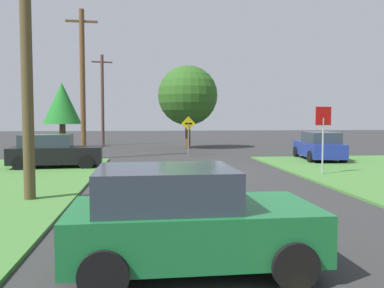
{
  "coord_description": "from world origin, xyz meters",
  "views": [
    {
      "loc": [
        -2.08,
        -17.66,
        2.38
      ],
      "look_at": [
        0.22,
        2.43,
        1.1
      ],
      "focal_mm": 38.13,
      "sensor_mm": 36.0,
      "label": 1
    }
  ],
  "objects_px": {
    "stop_sign": "(323,127)",
    "utility_pole_near": "(27,66)",
    "utility_pole_mid": "(83,83)",
    "car_on_crossroad": "(319,146)",
    "pine_tree_center": "(62,104)",
    "parked_car_near_building": "(54,152)",
    "oak_tree_left": "(188,96)",
    "utility_pole_far": "(102,99)",
    "car_behind_on_main_road": "(186,219)",
    "direction_sign": "(188,131)"
  },
  "relations": [
    {
      "from": "parked_car_near_building",
      "to": "utility_pole_far",
      "type": "distance_m",
      "value": 17.03
    },
    {
      "from": "car_behind_on_main_road",
      "to": "utility_pole_far",
      "type": "bearing_deg",
      "value": 97.54
    },
    {
      "from": "utility_pole_far",
      "to": "direction_sign",
      "type": "bearing_deg",
      "value": -59.82
    },
    {
      "from": "utility_pole_mid",
      "to": "utility_pole_far",
      "type": "bearing_deg",
      "value": 90.67
    },
    {
      "from": "parked_car_near_building",
      "to": "utility_pole_near",
      "type": "distance_m",
      "value": 8.48
    },
    {
      "from": "car_behind_on_main_road",
      "to": "utility_pole_near",
      "type": "height_order",
      "value": "utility_pole_near"
    },
    {
      "from": "pine_tree_center",
      "to": "stop_sign",
      "type": "bearing_deg",
      "value": -51.89
    },
    {
      "from": "car_on_crossroad",
      "to": "utility_pole_mid",
      "type": "xyz_separation_m",
      "value": [
        -13.21,
        2.48,
        3.62
      ]
    },
    {
      "from": "stop_sign",
      "to": "parked_car_near_building",
      "type": "distance_m",
      "value": 12.24
    },
    {
      "from": "utility_pole_mid",
      "to": "oak_tree_left",
      "type": "distance_m",
      "value": 10.33
    },
    {
      "from": "oak_tree_left",
      "to": "pine_tree_center",
      "type": "relative_size",
      "value": 1.24
    },
    {
      "from": "utility_pole_near",
      "to": "parked_car_near_building",
      "type": "bearing_deg",
      "value": 97.46
    },
    {
      "from": "oak_tree_left",
      "to": "car_behind_on_main_road",
      "type": "bearing_deg",
      "value": -96.0
    },
    {
      "from": "stop_sign",
      "to": "utility_pole_mid",
      "type": "distance_m",
      "value": 13.81
    },
    {
      "from": "utility_pole_far",
      "to": "parked_car_near_building",
      "type": "bearing_deg",
      "value": -92.02
    },
    {
      "from": "utility_pole_near",
      "to": "oak_tree_left",
      "type": "xyz_separation_m",
      "value": [
        6.61,
        19.96,
        0.3
      ]
    },
    {
      "from": "direction_sign",
      "to": "pine_tree_center",
      "type": "xyz_separation_m",
      "value": [
        -9.34,
        8.33,
        2.0
      ]
    },
    {
      "from": "car_behind_on_main_road",
      "to": "utility_pole_near",
      "type": "distance_m",
      "value": 7.53
    },
    {
      "from": "utility_pole_mid",
      "to": "oak_tree_left",
      "type": "bearing_deg",
      "value": 48.09
    },
    {
      "from": "utility_pole_far",
      "to": "stop_sign",
      "type": "bearing_deg",
      "value": -61.73
    },
    {
      "from": "oak_tree_left",
      "to": "utility_pole_far",
      "type": "bearing_deg",
      "value": 146.92
    },
    {
      "from": "utility_pole_mid",
      "to": "car_on_crossroad",
      "type": "bearing_deg",
      "value": -10.63
    },
    {
      "from": "utility_pole_mid",
      "to": "oak_tree_left",
      "type": "xyz_separation_m",
      "value": [
        6.9,
        7.69,
        -0.27
      ]
    },
    {
      "from": "car_behind_on_main_road",
      "to": "parked_car_near_building",
      "type": "xyz_separation_m",
      "value": [
        -4.94,
        13.51,
        -0.0
      ]
    },
    {
      "from": "stop_sign",
      "to": "car_behind_on_main_road",
      "type": "distance_m",
      "value": 11.87
    },
    {
      "from": "utility_pole_near",
      "to": "direction_sign",
      "type": "distance_m",
      "value": 14.96
    },
    {
      "from": "direction_sign",
      "to": "oak_tree_left",
      "type": "bearing_deg",
      "value": 84.43
    },
    {
      "from": "pine_tree_center",
      "to": "utility_pole_far",
      "type": "bearing_deg",
      "value": 42.73
    },
    {
      "from": "car_on_crossroad",
      "to": "utility_pole_far",
      "type": "bearing_deg",
      "value": 49.21
    },
    {
      "from": "parked_car_near_building",
      "to": "pine_tree_center",
      "type": "relative_size",
      "value": 0.82
    },
    {
      "from": "pine_tree_center",
      "to": "parked_car_near_building",
      "type": "bearing_deg",
      "value": -80.54
    },
    {
      "from": "utility_pole_mid",
      "to": "parked_car_near_building",
      "type": "bearing_deg",
      "value": -99.39
    },
    {
      "from": "parked_car_near_building",
      "to": "pine_tree_center",
      "type": "distance_m",
      "value": 14.46
    },
    {
      "from": "parked_car_near_building",
      "to": "oak_tree_left",
      "type": "bearing_deg",
      "value": 53.86
    },
    {
      "from": "utility_pole_near",
      "to": "oak_tree_left",
      "type": "distance_m",
      "value": 21.03
    },
    {
      "from": "stop_sign",
      "to": "pine_tree_center",
      "type": "relative_size",
      "value": 0.54
    },
    {
      "from": "car_behind_on_main_road",
      "to": "oak_tree_left",
      "type": "distance_m",
      "value": 25.98
    },
    {
      "from": "car_on_crossroad",
      "to": "utility_pole_near",
      "type": "bearing_deg",
      "value": 134.22
    },
    {
      "from": "car_behind_on_main_road",
      "to": "utility_pole_far",
      "type": "xyz_separation_m",
      "value": [
        -4.35,
        30.21,
        3.28
      ]
    },
    {
      "from": "car_on_crossroad",
      "to": "utility_pole_far",
      "type": "height_order",
      "value": "utility_pole_far"
    },
    {
      "from": "stop_sign",
      "to": "direction_sign",
      "type": "height_order",
      "value": "stop_sign"
    },
    {
      "from": "car_behind_on_main_road",
      "to": "utility_pole_mid",
      "type": "distance_m",
      "value": 18.77
    },
    {
      "from": "parked_car_near_building",
      "to": "utility_pole_mid",
      "type": "xyz_separation_m",
      "value": [
        0.73,
        4.43,
        3.62
      ]
    },
    {
      "from": "stop_sign",
      "to": "car_on_crossroad",
      "type": "distance_m",
      "value": 6.28
    },
    {
      "from": "direction_sign",
      "to": "oak_tree_left",
      "type": "xyz_separation_m",
      "value": [
        0.63,
        6.44,
        2.6
      ]
    },
    {
      "from": "utility_pole_far",
      "to": "pine_tree_center",
      "type": "relative_size",
      "value": 1.5
    },
    {
      "from": "car_on_crossroad",
      "to": "car_behind_on_main_road",
      "type": "bearing_deg",
      "value": 156.82
    },
    {
      "from": "utility_pole_mid",
      "to": "pine_tree_center",
      "type": "bearing_deg",
      "value": 107.76
    },
    {
      "from": "stop_sign",
      "to": "utility_pole_near",
      "type": "bearing_deg",
      "value": 7.16
    },
    {
      "from": "car_on_crossroad",
      "to": "pine_tree_center",
      "type": "relative_size",
      "value": 0.9
    }
  ]
}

